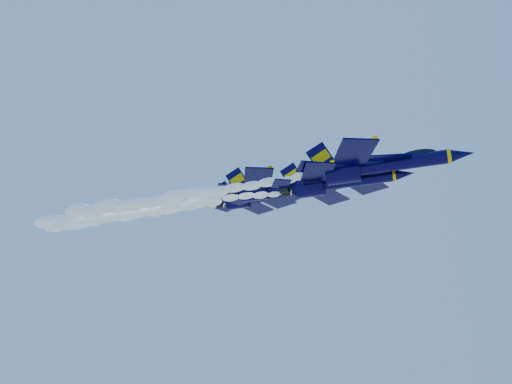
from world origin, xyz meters
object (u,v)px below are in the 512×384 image
(jet_lead, at_px, (376,166))
(jet_fourth, at_px, (258,197))
(jet_third, at_px, (279,187))
(jet_second, at_px, (336,183))

(jet_lead, relative_size, jet_fourth, 1.08)
(jet_lead, distance_m, jet_third, 18.66)
(jet_lead, relative_size, jet_second, 1.17)
(jet_second, relative_size, jet_fourth, 0.93)
(jet_third, height_order, jet_fourth, jet_fourth)
(jet_lead, xyz_separation_m, jet_second, (-5.27, 2.01, -0.61))
(jet_third, bearing_deg, jet_lead, -33.74)
(jet_second, height_order, jet_fourth, jet_fourth)
(jet_lead, distance_m, jet_second, 5.67)
(jet_lead, bearing_deg, jet_fourth, 138.60)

